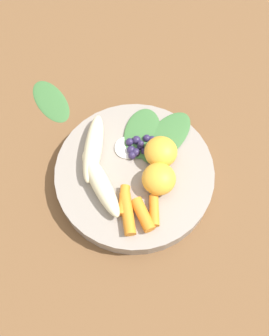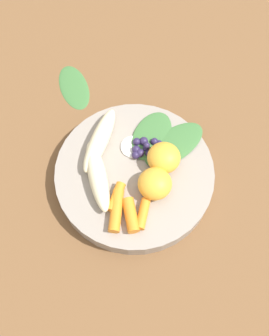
{
  "view_description": "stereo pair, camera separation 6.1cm",
  "coord_description": "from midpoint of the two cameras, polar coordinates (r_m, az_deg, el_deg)",
  "views": [
    {
      "loc": [
        -0.26,
        0.04,
        0.59
      ],
      "look_at": [
        0.0,
        0.0,
        0.04
      ],
      "focal_mm": 41.65,
      "sensor_mm": 36.0,
      "label": 1
    },
    {
      "loc": [
        -0.26,
        -0.02,
        0.59
      ],
      "look_at": [
        0.0,
        0.0,
        0.04
      ],
      "focal_mm": 41.65,
      "sensor_mm": 36.0,
      "label": 2
    }
  ],
  "objects": [
    {
      "name": "kale_leaf_left",
      "position": [
        0.64,
        1.95,
        4.28
      ],
      "size": [
        0.12,
        0.12,
        0.01
      ],
      "primitive_type": "ellipsoid",
      "rotation": [
        0.0,
        0.0,
        5.45
      ],
      "color": "#3D7038",
      "rests_on": "bowl"
    },
    {
      "name": "carrot_mid_right",
      "position": [
        0.58,
        -2.01,
        -7.21
      ],
      "size": [
        0.05,
        0.03,
        0.02
      ],
      "primitive_type": "cylinder",
      "rotation": [
        0.0,
        1.57,
        3.4
      ],
      "color": "orange",
      "rests_on": "bowl"
    },
    {
      "name": "ground_plane",
      "position": [
        0.64,
        -2.68,
        -1.85
      ],
      "size": [
        2.4,
        2.4,
        0.0
      ],
      "primitive_type": "plane",
      "color": "brown"
    },
    {
      "name": "orange_segment_far",
      "position": [
        0.59,
        0.66,
        -1.91
      ],
      "size": [
        0.05,
        0.05,
        0.04
      ],
      "primitive_type": "ellipsoid",
      "color": "#F4A833",
      "rests_on": "bowl"
    },
    {
      "name": "orange_segment_near",
      "position": [
        0.61,
        1.04,
        2.08
      ],
      "size": [
        0.05,
        0.05,
        0.04
      ],
      "primitive_type": "ellipsoid",
      "color": "#F4A833",
      "rests_on": "bowl"
    },
    {
      "name": "bowl",
      "position": [
        0.63,
        -2.74,
        -1.29
      ],
      "size": [
        0.25,
        0.25,
        0.03
      ],
      "primitive_type": "cylinder",
      "color": "gray",
      "rests_on": "ground_plane"
    },
    {
      "name": "banana_peeled_left",
      "position": [
        0.6,
        -7.92,
        -2.53
      ],
      "size": [
        0.12,
        0.06,
        0.03
      ],
      "primitive_type": "ellipsoid",
      "rotation": [
        0.0,
        0.0,
        3.45
      ],
      "color": "beige",
      "rests_on": "bowl"
    },
    {
      "name": "kale_leaf_right",
      "position": [
        0.64,
        -1.54,
        4.88
      ],
      "size": [
        0.11,
        0.09,
        0.01
      ],
      "primitive_type": "ellipsoid",
      "rotation": [
        0.0,
        0.0,
        5.92
      ],
      "color": "#3D7038",
      "rests_on": "bowl"
    },
    {
      "name": "coconut_shred_patch",
      "position": [
        0.63,
        -3.83,
        2.68
      ],
      "size": [
        0.04,
        0.04,
        0.0
      ],
      "primitive_type": "cylinder",
      "color": "white",
      "rests_on": "bowl"
    },
    {
      "name": "carrot_rear",
      "position": [
        0.58,
        -0.07,
        -6.57
      ],
      "size": [
        0.05,
        0.02,
        0.01
      ],
      "primitive_type": "cylinder",
      "rotation": [
        0.0,
        1.57,
        2.99
      ],
      "color": "orange",
      "rests_on": "bowl"
    },
    {
      "name": "banana_peeled_right",
      "position": [
        0.62,
        -8.82,
        2.64
      ],
      "size": [
        0.12,
        0.06,
        0.03
      ],
      "primitive_type": "ellipsoid",
      "rotation": [
        0.0,
        0.0,
        2.88
      ],
      "color": "beige",
      "rests_on": "bowl"
    },
    {
      "name": "carrot_mid_left",
      "position": [
        0.58,
        -4.02,
        -7.0
      ],
      "size": [
        0.06,
        0.02,
        0.02
      ],
      "primitive_type": "cylinder",
      "rotation": [
        0.0,
        1.57,
        3.12
      ],
      "color": "orange",
      "rests_on": "bowl"
    },
    {
      "name": "kale_leaf_stray",
      "position": [
        0.74,
        -14.5,
        9.32
      ],
      "size": [
        0.12,
        0.09,
        0.01
      ],
      "primitive_type": "ellipsoid",
      "rotation": [
        0.0,
        0.0,
        0.42
      ],
      "color": "#3D7038",
      "rests_on": "ground_plane"
    },
    {
      "name": "carrot_front",
      "position": [
        0.59,
        -4.49,
        -5.05
      ],
      "size": [
        0.05,
        0.03,
        0.02
      ],
      "primitive_type": "cylinder",
      "rotation": [
        0.0,
        1.57,
        2.89
      ],
      "color": "orange",
      "rests_on": "bowl"
    },
    {
      "name": "blueberry_pile",
      "position": [
        0.63,
        -2.36,
        2.91
      ],
      "size": [
        0.04,
        0.05,
        0.02
      ],
      "color": "#2D234C",
      "rests_on": "bowl"
    }
  ]
}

